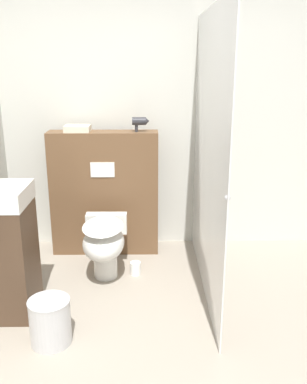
{
  "coord_description": "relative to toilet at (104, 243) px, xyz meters",
  "views": [
    {
      "loc": [
        0.04,
        -2.25,
        1.83
      ],
      "look_at": [
        0.08,
        1.13,
        0.77
      ],
      "focal_mm": 40.0,
      "sensor_mm": 36.0,
      "label": 1
    }
  ],
  "objects": [
    {
      "name": "partition_panel",
      "position": [
        -0.04,
        0.58,
        0.26
      ],
      "size": [
        1.02,
        0.23,
        1.19
      ],
      "color": "brown",
      "rests_on": "ground_plane"
    },
    {
      "name": "wall_back",
      "position": [
        0.34,
        0.83,
        0.91
      ],
      "size": [
        8.0,
        0.06,
        2.5
      ],
      "color": "silver",
      "rests_on": "ground_plane"
    },
    {
      "name": "hair_drier",
      "position": [
        0.3,
        0.56,
        0.95
      ],
      "size": [
        0.16,
        0.07,
        0.13
      ],
      "color": "#2D2D33",
      "rests_on": "partition_panel"
    },
    {
      "name": "ground_plane",
      "position": [
        0.34,
        -1.09,
        -0.34
      ],
      "size": [
        12.0,
        12.0,
        0.0
      ],
      "primitive_type": "plane",
      "color": "#9E9384"
    },
    {
      "name": "spare_toilet_roll",
      "position": [
        0.26,
        0.08,
        -0.28
      ],
      "size": [
        0.09,
        0.09,
        0.11
      ],
      "color": "white",
      "rests_on": "ground_plane"
    },
    {
      "name": "folded_towel",
      "position": [
        -0.27,
        0.59,
        0.88
      ],
      "size": [
        0.23,
        0.19,
        0.06
      ],
      "color": "beige",
      "rests_on": "partition_panel"
    },
    {
      "name": "waste_bin",
      "position": [
        -0.28,
        -0.87,
        -0.18
      ],
      "size": [
        0.28,
        0.28,
        0.32
      ],
      "color": "silver",
      "rests_on": "ground_plane"
    },
    {
      "name": "toilet",
      "position": [
        0.0,
        0.0,
        0.0
      ],
      "size": [
        0.36,
        0.6,
        0.52
      ],
      "color": "white",
      "rests_on": "ground_plane"
    },
    {
      "name": "shower_glass",
      "position": [
        0.84,
        -0.11,
        0.76
      ],
      "size": [
        0.04,
        1.81,
        2.2
      ],
      "color": "silver",
      "rests_on": "ground_plane"
    }
  ]
}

